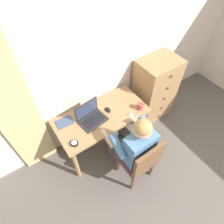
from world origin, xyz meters
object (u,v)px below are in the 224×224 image
at_px(chair, 141,160).
at_px(coffee_mug, 140,106).
at_px(laptop, 91,116).
at_px(notebook_pad, 65,122).
at_px(desk_clock, 74,143).
at_px(computer_mouse, 108,110).
at_px(dresser, 154,90).
at_px(person_seated, 132,142).
at_px(desk, 102,120).

relative_size(chair, coffee_mug, 7.27).
xyz_separation_m(laptop, notebook_pad, (-0.31, 0.14, -0.05)).
xyz_separation_m(desk_clock, notebook_pad, (0.04, 0.35, -0.01)).
relative_size(desk_clock, notebook_pad, 0.43).
xyz_separation_m(chair, laptop, (-0.25, 0.74, 0.28)).
relative_size(computer_mouse, notebook_pad, 0.48).
height_order(laptop, coffee_mug, laptop).
bearing_deg(desk_clock, dresser, 10.00).
xyz_separation_m(person_seated, laptop, (-0.25, 0.55, 0.10)).
bearing_deg(coffee_mug, person_seated, -139.28).
height_order(computer_mouse, coffee_mug, coffee_mug).
bearing_deg(desk_clock, computer_mouse, 18.81).
relative_size(desk, person_seated, 1.03).
height_order(computer_mouse, notebook_pad, computer_mouse).
height_order(desk, chair, chair).
xyz_separation_m(desk_clock, coffee_mug, (0.98, -0.01, 0.03)).
distance_m(dresser, laptop, 1.22).
bearing_deg(computer_mouse, notebook_pad, 166.01).
bearing_deg(desk, desk_clock, -159.35).
height_order(chair, laptop, laptop).
bearing_deg(desk, laptop, 169.54).
xyz_separation_m(chair, person_seated, (-0.00, 0.18, 0.18)).
xyz_separation_m(laptop, computer_mouse, (0.26, -0.00, -0.04)).
xyz_separation_m(laptop, desk_clock, (-0.35, -0.21, -0.04)).
bearing_deg(dresser, computer_mouse, -176.00).
height_order(notebook_pad, coffee_mug, coffee_mug).
xyz_separation_m(computer_mouse, notebook_pad, (-0.57, 0.15, -0.01)).
distance_m(laptop, coffee_mug, 0.67).
bearing_deg(notebook_pad, coffee_mug, -18.44).
relative_size(person_seated, laptop, 3.22).
bearing_deg(coffee_mug, laptop, 160.99).
bearing_deg(laptop, coffee_mug, -19.01).
xyz_separation_m(person_seated, computer_mouse, (0.01, 0.55, 0.06)).
distance_m(chair, desk_clock, 0.83).
relative_size(desk, notebook_pad, 5.86).
bearing_deg(desk_clock, notebook_pad, 83.32).
bearing_deg(chair, laptop, 108.74).
height_order(laptop, notebook_pad, laptop).
bearing_deg(laptop, notebook_pad, 155.07).
relative_size(dresser, computer_mouse, 10.95).
bearing_deg(coffee_mug, computer_mouse, 150.35).
distance_m(person_seated, computer_mouse, 0.55).
height_order(dresser, coffee_mug, dresser).
distance_m(dresser, notebook_pad, 1.51).
relative_size(dresser, person_seated, 0.92).
height_order(chair, person_seated, person_seated).
relative_size(desk, laptop, 3.33).
bearing_deg(laptop, desk_clock, -148.79).
bearing_deg(chair, computer_mouse, 89.31).
height_order(dresser, desk_clock, dresser).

